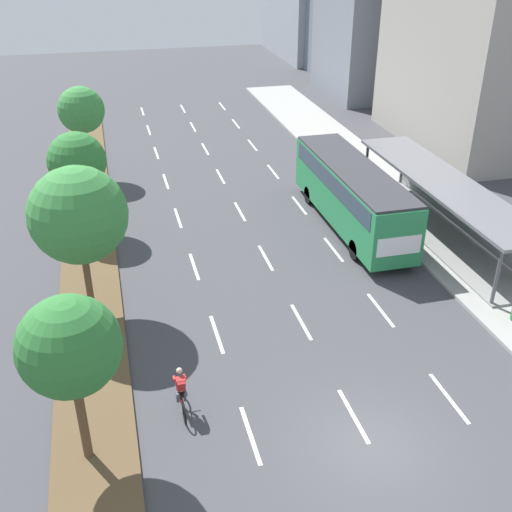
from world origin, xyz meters
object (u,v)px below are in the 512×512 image
median_tree_third (77,161)px  cyclist (181,392)px  bus (352,190)px  bus_shelter (447,202)px  median_tree_fourth (81,110)px  median_tree_nearest (69,347)px  median_tree_second (78,215)px

median_tree_third → cyclist: bearing=-78.7°
bus → median_tree_third: size_ratio=2.16×
bus_shelter → median_tree_third: median_tree_third is taller
bus_shelter → median_tree_fourth: 22.04m
median_tree_nearest → median_tree_fourth: median_tree_fourth is taller
cyclist → median_tree_third: size_ratio=0.35×
bus_shelter → cyclist: bus_shelter is taller
median_tree_fourth → bus: bearing=-39.1°
cyclist → median_tree_fourth: bearing=96.7°
median_tree_third → median_tree_fourth: median_tree_fourth is taller
bus_shelter → cyclist: size_ratio=7.89×
bus_shelter → median_tree_second: size_ratio=2.29×
median_tree_third → median_tree_nearest: bearing=-90.4°
bus_shelter → median_tree_third: size_ratio=2.75×
median_tree_second → median_tree_third: size_ratio=1.20×
cyclist → median_tree_fourth: (-2.66, 22.73, 3.50)m
cyclist → median_tree_second: size_ratio=0.29×
bus_shelter → median_tree_third: (-17.91, 5.00, 1.99)m
median_tree_third → median_tree_fourth: bearing=88.0°
cyclist → median_tree_third: 15.32m
bus → cyclist: size_ratio=6.20×
bus_shelter → cyclist: 17.87m
median_tree_nearest → median_tree_third: bearing=89.6°
bus_shelter → median_tree_nearest: 21.25m
median_tree_nearest → median_tree_second: median_tree_second is taller
bus_shelter → median_tree_fourth: (-17.62, 13.02, 2.42)m
bus → median_tree_fourth: (-13.34, 10.86, 2.22)m
cyclist → median_tree_second: median_tree_second is taller
bus_shelter → bus: bearing=153.3°
bus_shelter → median_tree_second: (-17.75, -3.02, 2.62)m
bus_shelter → median_tree_nearest: (-18.01, -11.04, 2.30)m
bus → median_tree_second: 14.63m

